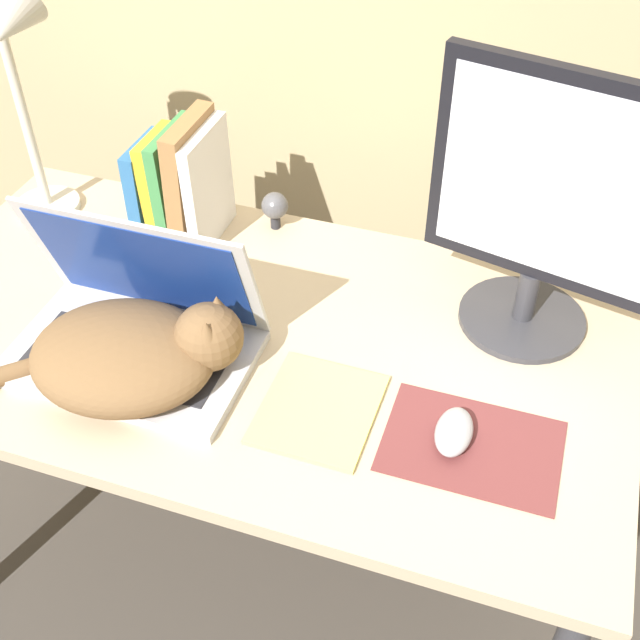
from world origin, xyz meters
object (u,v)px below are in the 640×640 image
(notepad, at_px, (319,409))
(webcam, at_px, (275,207))
(laptop, at_px, (135,329))
(desk_lamp, at_px, (16,67))
(external_monitor, at_px, (547,208))
(book_row, at_px, (180,183))
(computer_mouse, at_px, (454,432))
(cat, at_px, (135,353))

(notepad, bearing_deg, webcam, 118.60)
(laptop, relative_size, desk_lamp, 0.82)
(external_monitor, xyz_separation_m, notepad, (-0.27, -0.31, -0.23))
(laptop, distance_m, desk_lamp, 0.53)
(notepad, distance_m, webcam, 0.50)
(laptop, relative_size, book_row, 1.60)
(book_row, bearing_deg, webcam, 22.78)
(notepad, bearing_deg, laptop, 174.44)
(book_row, relative_size, webcam, 3.17)
(notepad, relative_size, webcam, 2.60)
(computer_mouse, height_order, desk_lamp, desk_lamp)
(external_monitor, bearing_deg, desk_lamp, 179.35)
(laptop, bearing_deg, external_monitor, 24.93)
(computer_mouse, bearing_deg, cat, -175.90)
(external_monitor, distance_m, book_row, 0.69)
(notepad, height_order, webcam, webcam)
(book_row, xyz_separation_m, notepad, (0.40, -0.37, -0.11))
(computer_mouse, bearing_deg, laptop, 177.60)
(cat, bearing_deg, desk_lamp, 137.22)
(external_monitor, xyz_separation_m, book_row, (-0.67, 0.06, -0.13))
(computer_mouse, bearing_deg, desk_lamp, 160.53)
(cat, relative_size, webcam, 5.16)
(cat, bearing_deg, notepad, 5.17)
(external_monitor, distance_m, webcam, 0.56)
(external_monitor, xyz_separation_m, computer_mouse, (-0.06, -0.30, -0.22))
(external_monitor, bearing_deg, notepad, -130.98)
(cat, height_order, computer_mouse, cat)
(external_monitor, bearing_deg, book_row, 175.11)
(external_monitor, xyz_separation_m, webcam, (-0.51, 0.13, -0.19))
(computer_mouse, height_order, book_row, book_row)
(computer_mouse, bearing_deg, external_monitor, 78.72)
(computer_mouse, distance_m, desk_lamp, 0.98)
(computer_mouse, xyz_separation_m, book_row, (-0.61, 0.36, 0.09))
(cat, bearing_deg, external_monitor, 30.79)
(desk_lamp, bearing_deg, book_row, 9.84)
(external_monitor, xyz_separation_m, desk_lamp, (-0.94, 0.01, 0.09))
(external_monitor, height_order, notepad, external_monitor)
(cat, relative_size, external_monitor, 0.87)
(desk_lamp, bearing_deg, cat, -42.78)
(cat, distance_m, computer_mouse, 0.51)
(external_monitor, bearing_deg, computer_mouse, -101.28)
(cat, bearing_deg, webcam, 82.86)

